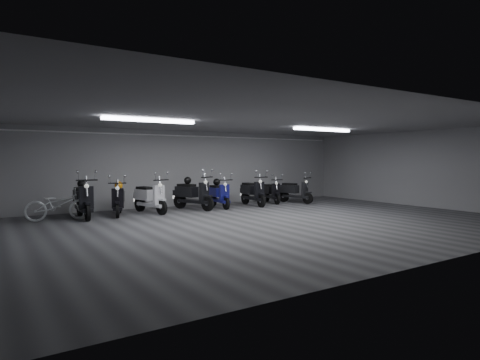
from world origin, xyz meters
TOP-DOWN VIEW (x-y plane):
  - floor at (0.00, 0.00)m, footprint 14.00×10.00m
  - ceiling at (0.00, 0.00)m, footprint 14.00×10.00m
  - back_wall at (0.00, 5.00)m, footprint 14.00×0.01m
  - front_wall at (0.00, -5.00)m, footprint 14.00×0.01m
  - right_wall at (7.00, 0.00)m, footprint 0.01×10.00m
  - fluor_strip_left at (-3.00, 1.00)m, footprint 2.40×0.18m
  - fluor_strip_right at (3.00, 1.00)m, footprint 2.40×0.18m
  - conduit at (0.00, 4.92)m, footprint 13.60×0.05m
  - scooter_0 at (-4.13, 3.59)m, footprint 0.71×1.96m
  - scooter_1 at (-3.08, 3.65)m, footprint 1.10×1.83m
  - scooter_2 at (-2.06, 3.61)m, footprint 1.04×1.93m
  - scooter_3 at (-0.50, 3.64)m, footprint 1.30×2.01m
  - scooter_4 at (0.54, 3.66)m, footprint 0.73×1.76m
  - scooter_5 at (1.93, 3.53)m, footprint 0.76×1.87m
  - scooter_7 at (3.06, 3.88)m, footprint 0.89×1.67m
  - scooter_9 at (3.90, 3.41)m, footprint 1.03×1.79m
  - bicycle at (-4.83, 3.53)m, footprint 1.80×0.89m
  - helmet_0 at (-0.60, 3.89)m, footprint 0.26×0.26m
  - helmet_1 at (-4.12, 3.86)m, footprint 0.24×0.24m
  - helmet_2 at (0.56, 3.89)m, footprint 0.26×0.26m
  - helmet_3 at (-3.00, 3.88)m, footprint 0.26×0.26m

SIDE VIEW (x-z plane):
  - floor at x=0.00m, z-range -0.01..0.00m
  - bicycle at x=-4.83m, z-range 0.00..1.12m
  - scooter_7 at x=3.06m, z-range 0.00..1.19m
  - scooter_9 at x=3.90m, z-range 0.00..1.26m
  - scooter_4 at x=0.54m, z-range 0.00..1.28m
  - scooter_1 at x=-3.08m, z-range 0.00..1.29m
  - scooter_5 at x=1.93m, z-range 0.00..1.36m
  - scooter_2 at x=-2.06m, z-range 0.00..1.37m
  - scooter_3 at x=-0.50m, z-range 0.00..1.42m
  - scooter_0 at x=-4.13m, z-range 0.00..1.44m
  - helmet_2 at x=0.56m, z-range 0.79..1.05m
  - helmet_3 at x=-3.00m, z-range 0.80..1.05m
  - helmet_0 at x=-0.60m, z-range 0.88..1.14m
  - helmet_1 at x=-4.12m, z-range 0.89..1.13m
  - back_wall at x=0.00m, z-range 0.00..2.80m
  - front_wall at x=0.00m, z-range 0.00..2.80m
  - right_wall at x=7.00m, z-range 0.00..2.80m
  - conduit at x=0.00m, z-range 2.59..2.65m
  - fluor_strip_left at x=-3.00m, z-range 2.70..2.78m
  - fluor_strip_right at x=3.00m, z-range 2.70..2.78m
  - ceiling at x=0.00m, z-range 2.80..2.81m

